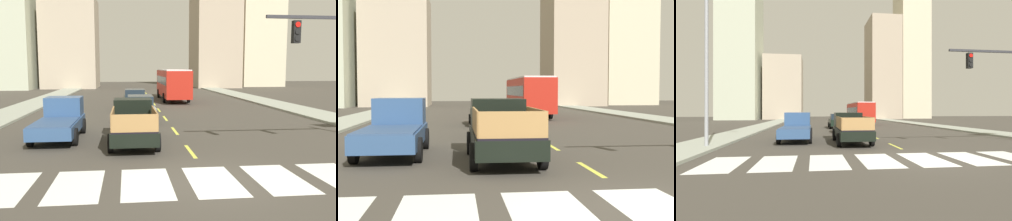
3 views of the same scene
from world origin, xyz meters
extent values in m
plane|color=#3F3A33|center=(0.00, 0.00, 0.00)|extent=(160.00, 160.00, 0.00)
cube|color=gray|center=(11.41, 18.00, 0.07)|extent=(3.04, 110.00, 0.15)
cube|color=gray|center=(-11.41, 18.00, 0.07)|extent=(3.04, 110.00, 0.15)
cube|color=silver|center=(-8.35, 0.00, 0.00)|extent=(1.52, 3.08, 0.01)
cube|color=silver|center=(-6.26, 0.00, 0.00)|extent=(1.52, 3.08, 0.01)
cube|color=silver|center=(-4.17, 0.00, 0.00)|extent=(1.52, 3.08, 0.01)
cube|color=silver|center=(-2.09, 0.00, 0.00)|extent=(1.52, 3.08, 0.01)
cube|color=silver|center=(0.00, 0.00, 0.00)|extent=(1.52, 3.08, 0.01)
cube|color=silver|center=(2.09, 0.00, 0.00)|extent=(1.52, 3.08, 0.01)
cube|color=#D3D345|center=(0.00, 4.00, 0.00)|extent=(0.16, 2.40, 0.01)
cube|color=#D3D345|center=(0.00, 9.00, 0.00)|extent=(0.16, 2.40, 0.01)
cube|color=#D3D345|center=(0.00, 14.00, 0.00)|extent=(0.16, 2.40, 0.01)
cube|color=#D3D345|center=(0.00, 19.00, 0.00)|extent=(0.16, 2.40, 0.01)
cube|color=#D3D345|center=(0.00, 24.00, 0.00)|extent=(0.16, 2.40, 0.01)
cube|color=#D3D345|center=(0.00, 29.00, 0.00)|extent=(0.16, 2.40, 0.01)
cube|color=#D3D345|center=(0.00, 34.00, 0.00)|extent=(0.16, 2.40, 0.01)
cube|color=#D3D345|center=(0.00, 39.00, 0.00)|extent=(0.16, 2.40, 0.01)
cube|color=black|center=(-2.35, 5.70, 0.68)|extent=(1.96, 5.20, 0.56)
cube|color=black|center=(-2.35, 7.40, 1.46)|extent=(1.84, 1.60, 1.00)
cube|color=#19232D|center=(-2.35, 7.84, 1.64)|extent=(1.72, 0.08, 0.56)
cube|color=black|center=(-2.35, 4.75, 0.99)|extent=(1.84, 3.30, 0.06)
cylinder|color=black|center=(-3.33, 7.26, 0.40)|extent=(0.22, 0.80, 0.80)
cylinder|color=black|center=(-1.37, 7.26, 0.40)|extent=(0.22, 0.80, 0.80)
cylinder|color=black|center=(-3.33, 4.14, 0.40)|extent=(0.22, 0.80, 0.80)
cylinder|color=black|center=(-1.37, 4.14, 0.40)|extent=(0.22, 0.80, 0.80)
cube|color=#9D7442|center=(-3.25, 4.75, 1.37)|extent=(0.06, 3.17, 0.70)
cube|color=#9D7442|center=(-1.45, 4.75, 1.37)|extent=(0.06, 3.17, 0.70)
cube|color=#9D7442|center=(-2.35, 3.16, 1.37)|extent=(1.80, 0.06, 0.70)
cube|color=#2F4D79|center=(-5.97, 7.30, 0.68)|extent=(1.96, 5.20, 0.56)
cube|color=#2F4D79|center=(-5.97, 9.00, 1.46)|extent=(1.84, 1.60, 1.00)
cube|color=#19232D|center=(-5.97, 9.44, 1.64)|extent=(1.72, 0.08, 0.56)
cube|color=navy|center=(-5.97, 6.35, 0.99)|extent=(1.84, 3.30, 0.06)
cylinder|color=black|center=(-6.95, 8.86, 0.40)|extent=(0.22, 0.80, 0.80)
cylinder|color=black|center=(-4.99, 8.86, 0.40)|extent=(0.22, 0.80, 0.80)
cylinder|color=black|center=(-6.95, 5.74, 0.40)|extent=(0.22, 0.80, 0.80)
cylinder|color=black|center=(-4.99, 5.74, 0.40)|extent=(0.22, 0.80, 0.80)
cube|color=#AF2015|center=(2.30, 27.97, 1.85)|extent=(2.50, 10.80, 2.70)
cube|color=#19232D|center=(2.30, 27.97, 2.20)|extent=(2.52, 9.94, 0.80)
cube|color=silver|center=(2.30, 27.97, 3.26)|extent=(2.40, 10.37, 0.12)
cylinder|color=black|center=(1.05, 31.32, 0.50)|extent=(0.22, 1.00, 1.00)
cylinder|color=black|center=(3.55, 31.32, 0.50)|extent=(0.22, 1.00, 1.00)
cylinder|color=black|center=(1.05, 25.00, 0.50)|extent=(0.22, 1.00, 1.00)
cylinder|color=black|center=(3.55, 25.00, 0.50)|extent=(0.22, 1.00, 1.00)
cube|color=black|center=(-1.98, 19.68, 0.70)|extent=(1.80, 4.40, 0.76)
cube|color=#1E2833|center=(-1.98, 19.53, 1.40)|extent=(1.58, 2.11, 0.64)
cylinder|color=black|center=(-2.88, 21.04, 0.32)|extent=(0.22, 0.64, 0.64)
cylinder|color=black|center=(-1.08, 21.04, 0.32)|extent=(0.22, 0.64, 0.64)
cylinder|color=black|center=(-2.88, 18.32, 0.32)|extent=(0.22, 0.64, 0.64)
cylinder|color=black|center=(-1.08, 18.32, 0.32)|extent=(0.22, 0.64, 0.64)
cube|color=gray|center=(-1.78, 12.76, 0.70)|extent=(1.80, 4.40, 0.76)
cube|color=#1E2833|center=(-1.78, 12.61, 1.40)|extent=(1.58, 2.11, 0.64)
cylinder|color=black|center=(-2.68, 14.12, 0.32)|extent=(0.22, 0.64, 0.64)
cylinder|color=black|center=(-0.88, 14.12, 0.32)|extent=(0.22, 0.64, 0.64)
cylinder|color=black|center=(-2.68, 11.39, 0.32)|extent=(0.22, 0.64, 0.64)
cylinder|color=black|center=(-0.88, 11.39, 0.32)|extent=(0.22, 0.64, 0.64)
cube|color=black|center=(3.75, 2.54, 4.85)|extent=(0.28, 0.24, 0.84)
cylinder|color=red|center=(3.75, 2.41, 5.11)|extent=(0.20, 0.04, 0.20)
cylinder|color=black|center=(3.75, 2.41, 4.85)|extent=(0.20, 0.04, 0.20)
cylinder|color=black|center=(3.75, 2.41, 4.59)|extent=(0.20, 0.04, 0.20)
cylinder|color=gray|center=(-10.66, 4.36, 4.50)|extent=(0.20, 0.20, 9.00)
cube|color=beige|center=(22.54, 57.22, 30.45)|extent=(7.91, 8.63, 60.89)
cube|color=#AFB59B|center=(-22.01, 51.34, 15.11)|extent=(8.77, 9.40, 30.23)
cube|color=tan|center=(-12.18, 54.50, 7.73)|extent=(9.01, 9.81, 15.47)
cube|color=tan|center=(13.28, 54.12, 13.01)|extent=(7.66, 9.80, 26.02)
camera|label=1|loc=(-2.64, -10.63, 3.51)|focal=38.45mm
camera|label=2|loc=(-3.79, -7.64, 2.27)|focal=45.27mm
camera|label=3|loc=(-4.77, -10.23, 2.09)|focal=26.66mm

